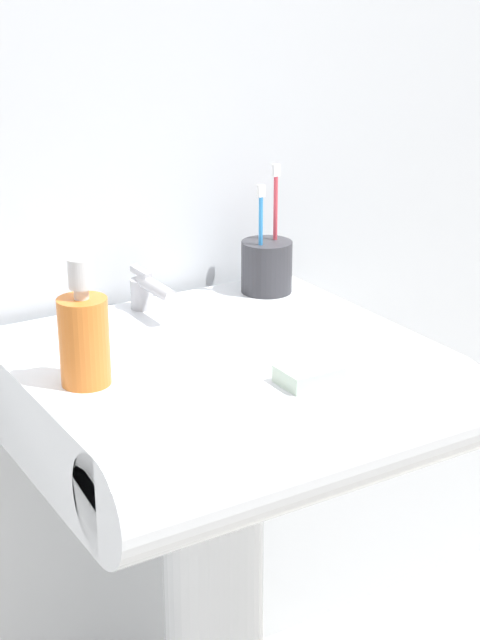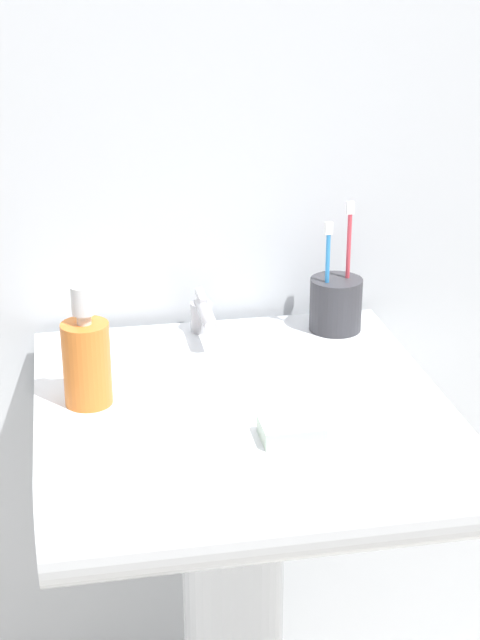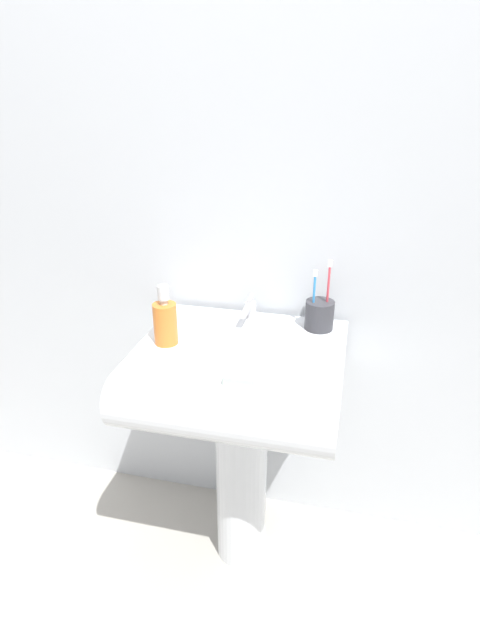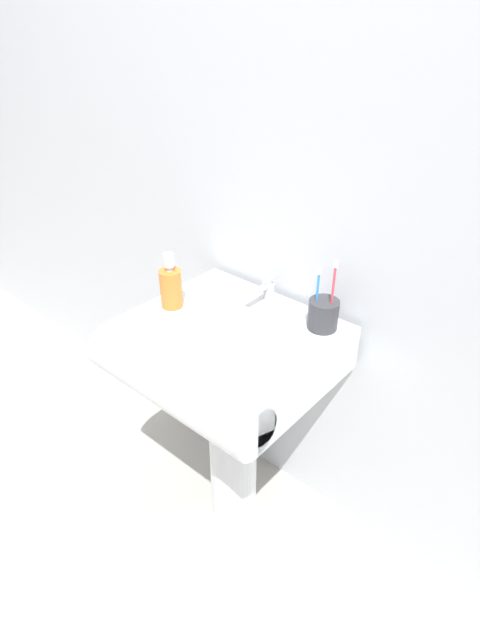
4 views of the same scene
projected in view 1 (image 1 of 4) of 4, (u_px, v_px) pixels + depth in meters
The scene contains 7 objects.
wall_back at pixel (120, 66), 1.55m from camera, with size 5.00×0.05×2.40m, color silver.
sink_pedestal at pixel (213, 613), 1.63m from camera, with size 0.17×0.17×0.68m, color white.
sink_basin at pixel (230, 401), 1.44m from camera, with size 0.58×0.55×0.14m.
faucet at pixel (147, 290), 1.58m from camera, with size 0.04×0.13×0.07m.
toothbrush_cup at pixel (267, 265), 1.67m from camera, with size 0.09×0.09×0.22m.
soap_bottle at pixel (84, 337), 1.30m from camera, with size 0.07×0.07×0.18m.
bar_soap at pixel (309, 374), 1.32m from camera, with size 0.08×0.06×0.02m, color silver.
Camera 1 is at (-0.67, -1.18, 1.36)m, focal length 55.00 mm.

